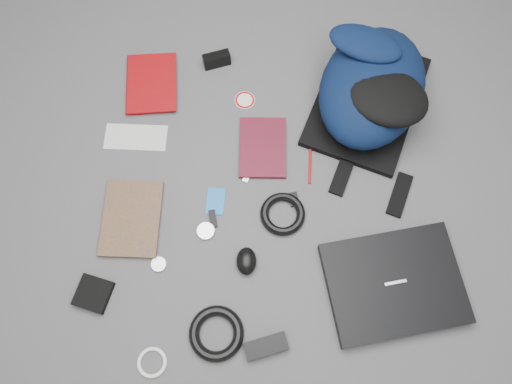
{
  "coord_description": "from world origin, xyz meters",
  "views": [
    {
      "loc": [
        0.01,
        -0.53,
        1.5
      ],
      "look_at": [
        0.0,
        0.0,
        0.02
      ],
      "focal_mm": 35.0,
      "sensor_mm": 36.0,
      "label": 1
    }
  ],
  "objects_px": {
    "compact_camera": "(217,60)",
    "power_brick": "(266,346)",
    "comic_book": "(103,218)",
    "backpack": "(372,87)",
    "textbook_red": "(126,85)",
    "pouch": "(93,294)",
    "mouse": "(246,261)",
    "dvd_case": "(263,148)",
    "laptop": "(394,284)"
  },
  "relations": [
    {
      "from": "power_brick",
      "to": "laptop",
      "type": "bearing_deg",
      "value": 8.8
    },
    {
      "from": "mouse",
      "to": "laptop",
      "type": "bearing_deg",
      "value": -9.09
    },
    {
      "from": "dvd_case",
      "to": "power_brick",
      "type": "distance_m",
      "value": 0.62
    },
    {
      "from": "laptop",
      "to": "textbook_red",
      "type": "xyz_separation_m",
      "value": [
        -0.87,
        0.66,
        -0.01
      ]
    },
    {
      "from": "power_brick",
      "to": "dvd_case",
      "type": "bearing_deg",
      "value": 74.43
    },
    {
      "from": "laptop",
      "to": "textbook_red",
      "type": "relative_size",
      "value": 1.7
    },
    {
      "from": "textbook_red",
      "to": "power_brick",
      "type": "xyz_separation_m",
      "value": [
        0.49,
        -0.85,
        0.0
      ]
    },
    {
      "from": "comic_book",
      "to": "dvd_case",
      "type": "relative_size",
      "value": 1.16
    },
    {
      "from": "textbook_red",
      "to": "comic_book",
      "type": "height_order",
      "value": "textbook_red"
    },
    {
      "from": "backpack",
      "to": "mouse",
      "type": "bearing_deg",
      "value": -104.52
    },
    {
      "from": "textbook_red",
      "to": "pouch",
      "type": "relative_size",
      "value": 2.39
    },
    {
      "from": "textbook_red",
      "to": "compact_camera",
      "type": "bearing_deg",
      "value": 13.16
    },
    {
      "from": "textbook_red",
      "to": "comic_book",
      "type": "bearing_deg",
      "value": -97.59
    },
    {
      "from": "pouch",
      "to": "power_brick",
      "type": "bearing_deg",
      "value": -15.18
    },
    {
      "from": "mouse",
      "to": "dvd_case",
      "type": "bearing_deg",
      "value": 82.02
    },
    {
      "from": "laptop",
      "to": "backpack",
      "type": "bearing_deg",
      "value": 82.85
    },
    {
      "from": "compact_camera",
      "to": "power_brick",
      "type": "relative_size",
      "value": 0.77
    },
    {
      "from": "laptop",
      "to": "comic_book",
      "type": "xyz_separation_m",
      "value": [
        -0.89,
        0.19,
        -0.01
      ]
    },
    {
      "from": "mouse",
      "to": "pouch",
      "type": "xyz_separation_m",
      "value": [
        -0.45,
        -0.1,
        -0.01
      ]
    },
    {
      "from": "mouse",
      "to": "pouch",
      "type": "distance_m",
      "value": 0.46
    },
    {
      "from": "textbook_red",
      "to": "dvd_case",
      "type": "relative_size",
      "value": 1.08
    },
    {
      "from": "textbook_red",
      "to": "power_brick",
      "type": "height_order",
      "value": "power_brick"
    },
    {
      "from": "compact_camera",
      "to": "power_brick",
      "type": "bearing_deg",
      "value": -96.94
    },
    {
      "from": "pouch",
      "to": "mouse",
      "type": "bearing_deg",
      "value": 13.01
    },
    {
      "from": "comic_book",
      "to": "compact_camera",
      "type": "distance_m",
      "value": 0.66
    },
    {
      "from": "backpack",
      "to": "compact_camera",
      "type": "relative_size",
      "value": 5.43
    },
    {
      "from": "textbook_red",
      "to": "power_brick",
      "type": "distance_m",
      "value": 0.98
    },
    {
      "from": "power_brick",
      "to": "compact_camera",
      "type": "bearing_deg",
      "value": 83.65
    },
    {
      "from": "compact_camera",
      "to": "power_brick",
      "type": "distance_m",
      "value": 0.97
    },
    {
      "from": "comic_book",
      "to": "backpack",
      "type": "bearing_deg",
      "value": 27.58
    },
    {
      "from": "dvd_case",
      "to": "mouse",
      "type": "distance_m",
      "value": 0.38
    },
    {
      "from": "pouch",
      "to": "comic_book",
      "type": "bearing_deg",
      "value": 90.52
    },
    {
      "from": "backpack",
      "to": "power_brick",
      "type": "bearing_deg",
      "value": -91.79
    },
    {
      "from": "laptop",
      "to": "comic_book",
      "type": "height_order",
      "value": "laptop"
    },
    {
      "from": "dvd_case",
      "to": "mouse",
      "type": "bearing_deg",
      "value": -96.9
    },
    {
      "from": "laptop",
      "to": "pouch",
      "type": "bearing_deg",
      "value": 171.43
    },
    {
      "from": "backpack",
      "to": "laptop",
      "type": "xyz_separation_m",
      "value": [
        0.05,
        -0.62,
        -0.09
      ]
    },
    {
      "from": "laptop",
      "to": "textbook_red",
      "type": "distance_m",
      "value": 1.09
    },
    {
      "from": "backpack",
      "to": "compact_camera",
      "type": "bearing_deg",
      "value": -175.4
    },
    {
      "from": "dvd_case",
      "to": "compact_camera",
      "type": "relative_size",
      "value": 2.28
    },
    {
      "from": "backpack",
      "to": "dvd_case",
      "type": "distance_m",
      "value": 0.4
    },
    {
      "from": "mouse",
      "to": "pouch",
      "type": "bearing_deg",
      "value": -168.46
    },
    {
      "from": "backpack",
      "to": "textbook_red",
      "type": "xyz_separation_m",
      "value": [
        -0.82,
        0.05,
        -0.09
      ]
    },
    {
      "from": "laptop",
      "to": "compact_camera",
      "type": "distance_m",
      "value": 0.95
    },
    {
      "from": "power_brick",
      "to": "pouch",
      "type": "bearing_deg",
      "value": 147.54
    },
    {
      "from": "laptop",
      "to": "pouch",
      "type": "distance_m",
      "value": 0.89
    },
    {
      "from": "textbook_red",
      "to": "power_brick",
      "type": "relative_size",
      "value": 1.9
    },
    {
      "from": "laptop",
      "to": "mouse",
      "type": "relative_size",
      "value": 4.61
    },
    {
      "from": "textbook_red",
      "to": "pouch",
      "type": "distance_m",
      "value": 0.71
    },
    {
      "from": "textbook_red",
      "to": "compact_camera",
      "type": "xyz_separation_m",
      "value": [
        0.31,
        0.1,
        0.01
      ]
    }
  ]
}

